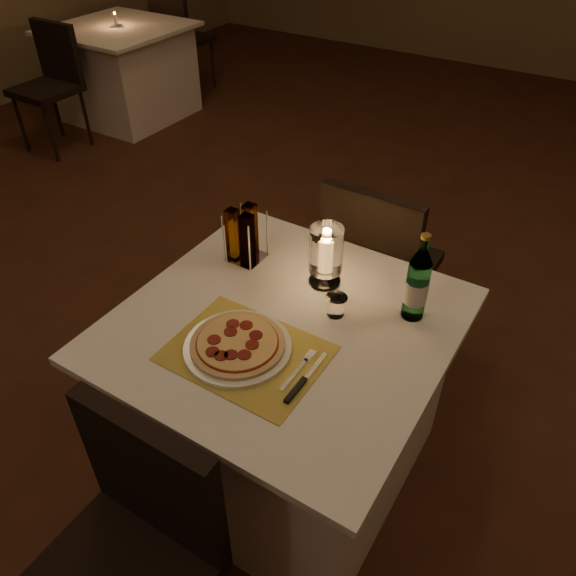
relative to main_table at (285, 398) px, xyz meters
The scene contains 17 objects.
floor 0.57m from the main_table, 125.92° to the left, with size 8.00×10.00×0.02m, color #492517.
main_table is the anchor object (origin of this frame).
chair_near 0.74m from the main_table, 90.00° to the right, with size 0.42×0.42×0.90m.
chair_far 0.74m from the main_table, 90.00° to the left, with size 0.42×0.42×0.90m.
placemat 0.41m from the main_table, 96.34° to the right, with size 0.45×0.34×0.00m, color gold.
plate 0.42m from the main_table, 105.52° to the right, with size 0.32×0.32×0.01m, color white.
pizza 0.44m from the main_table, 105.56° to the right, with size 0.28×0.28×0.02m.
fork 0.43m from the main_table, 45.27° to the right, with size 0.02×0.18×0.00m.
knife 0.46m from the main_table, 49.01° to the right, with size 0.02×0.22×0.01m.
tumbler 0.43m from the main_table, 43.17° to the left, with size 0.07×0.07×0.07m, color white, non-canonical shape.
water_bottle 0.63m from the main_table, 36.11° to the left, with size 0.07×0.07×0.30m.
hurricane_candle 0.55m from the main_table, 87.74° to the left, with size 0.11×0.11×0.22m.
cruet_caddy 0.59m from the main_table, 145.33° to the left, with size 0.12×0.12×0.21m.
neighbor_table_left 3.81m from the main_table, 143.07° to the left, with size 1.00×1.00×0.74m.
neighbor_chair_la 3.44m from the main_table, 152.64° to the left, with size 0.42×0.42×0.90m.
neighbor_chair_lb 4.29m from the main_table, 135.41° to the left, with size 0.42×0.42×0.90m.
neighbor_candle_left 3.84m from the main_table, 143.07° to the left, with size 0.03×0.03×0.11m.
Camera 1 is at (0.94, -1.44, 1.92)m, focal length 35.00 mm.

